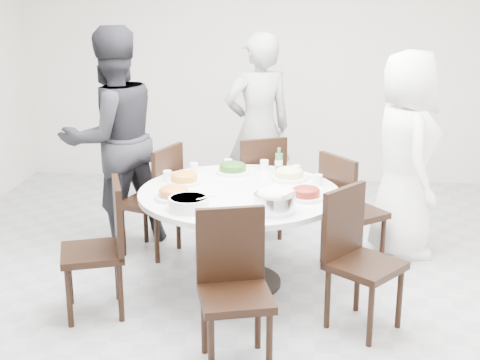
# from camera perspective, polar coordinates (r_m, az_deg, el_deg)

# --- Properties ---
(floor) EXTENTS (6.00, 6.00, 0.01)m
(floor) POSITION_cam_1_polar(r_m,az_deg,el_deg) (5.10, 2.45, -9.47)
(floor) COLOR #A6A7AB
(floor) RESTS_ON ground
(wall_back) EXTENTS (6.00, 0.01, 2.80)m
(wall_back) POSITION_cam_1_polar(r_m,az_deg,el_deg) (7.63, 3.77, 10.26)
(wall_back) COLOR silver
(wall_back) RESTS_ON ground
(wall_front) EXTENTS (6.00, 0.01, 2.80)m
(wall_front) POSITION_cam_1_polar(r_m,az_deg,el_deg) (1.80, -2.03, -11.39)
(wall_front) COLOR silver
(wall_front) RESTS_ON ground
(dining_table) EXTENTS (1.50, 1.50, 0.75)m
(dining_table) POSITION_cam_1_polar(r_m,az_deg,el_deg) (5.08, -0.05, -4.98)
(dining_table) COLOR white
(dining_table) RESTS_ON floor
(chair_ne) EXTENTS (0.59, 0.59, 0.95)m
(chair_ne) POSITION_cam_1_polar(r_m,az_deg,el_deg) (5.45, 9.71, -2.57)
(chair_ne) COLOR black
(chair_ne) RESTS_ON floor
(chair_n) EXTENTS (0.56, 0.56, 0.95)m
(chair_n) POSITION_cam_1_polar(r_m,az_deg,el_deg) (6.01, 1.35, -0.50)
(chair_n) COLOR black
(chair_n) RESTS_ON floor
(chair_nw) EXTENTS (0.54, 0.54, 0.95)m
(chair_nw) POSITION_cam_1_polar(r_m,az_deg,el_deg) (5.68, -7.70, -1.67)
(chair_nw) COLOR black
(chair_nw) RESTS_ON floor
(chair_sw) EXTENTS (0.53, 0.53, 0.95)m
(chair_sw) POSITION_cam_1_polar(r_m,az_deg,el_deg) (4.72, -12.52, -5.83)
(chair_sw) COLOR black
(chair_sw) RESTS_ON floor
(chair_s) EXTENTS (0.51, 0.51, 0.95)m
(chair_s) POSITION_cam_1_polar(r_m,az_deg,el_deg) (3.99, -0.38, -9.69)
(chair_s) COLOR black
(chair_s) RESTS_ON floor
(chair_se) EXTENTS (0.59, 0.59, 0.95)m
(chair_se) POSITION_cam_1_polar(r_m,az_deg,el_deg) (4.49, 10.67, -6.91)
(chair_se) COLOR black
(chair_se) RESTS_ON floor
(diner_right) EXTENTS (0.68, 0.92, 1.73)m
(diner_right) POSITION_cam_1_polar(r_m,az_deg,el_deg) (5.70, 13.91, 2.11)
(diner_right) COLOR white
(diner_right) RESTS_ON floor
(diner_middle) EXTENTS (0.78, 0.67, 1.81)m
(diner_middle) POSITION_cam_1_polar(r_m,az_deg,el_deg) (6.31, 1.56, 4.36)
(diner_middle) COLOR black
(diner_middle) RESTS_ON floor
(diner_left) EXTENTS (1.17, 1.15, 1.90)m
(diner_left) POSITION_cam_1_polar(r_m,az_deg,el_deg) (5.82, -10.84, 3.48)
(diner_left) COLOR black
(diner_left) RESTS_ON floor
(dish_greens) EXTENTS (0.28, 0.28, 0.07)m
(dish_greens) POSITION_cam_1_polar(r_m,az_deg,el_deg) (5.40, -0.63, 0.95)
(dish_greens) COLOR white
(dish_greens) RESTS_ON dining_table
(dish_pale) EXTENTS (0.28, 0.28, 0.08)m
(dish_pale) POSITION_cam_1_polar(r_m,az_deg,el_deg) (5.24, 4.21, 0.47)
(dish_pale) COLOR white
(dish_pale) RESTS_ON dining_table
(dish_orange) EXTENTS (0.26, 0.26, 0.07)m
(dish_orange) POSITION_cam_1_polar(r_m,az_deg,el_deg) (5.14, -4.79, 0.07)
(dish_orange) COLOR white
(dish_orange) RESTS_ON dining_table
(dish_redbrown) EXTENTS (0.26, 0.26, 0.06)m
(dish_redbrown) POSITION_cam_1_polar(r_m,az_deg,el_deg) (4.79, 5.64, -1.25)
(dish_redbrown) COLOR white
(dish_redbrown) RESTS_ON dining_table
(dish_tofu) EXTENTS (0.27, 0.27, 0.07)m
(dish_tofu) POSITION_cam_1_polar(r_m,az_deg,el_deg) (4.78, -5.68, -1.21)
(dish_tofu) COLOR white
(dish_tofu) RESTS_ON dining_table
(rice_bowl) EXTENTS (0.29, 0.29, 0.12)m
(rice_bowl) POSITION_cam_1_polar(r_m,az_deg,el_deg) (4.50, 2.97, -1.94)
(rice_bowl) COLOR silver
(rice_bowl) RESTS_ON dining_table
(soup_bowl) EXTENTS (0.28, 0.28, 0.09)m
(soup_bowl) POSITION_cam_1_polar(r_m,az_deg,el_deg) (4.56, -4.40, -2.00)
(soup_bowl) COLOR white
(soup_bowl) RESTS_ON dining_table
(beverage_bottle) EXTENTS (0.06, 0.06, 0.21)m
(beverage_bottle) POSITION_cam_1_polar(r_m,az_deg,el_deg) (5.38, 3.34, 1.65)
(beverage_bottle) COLOR #2A6B39
(beverage_bottle) RESTS_ON dining_table
(tea_cups) EXTENTS (0.07, 0.07, 0.08)m
(tea_cups) POSITION_cam_1_polar(r_m,az_deg,el_deg) (5.56, 0.65, 1.47)
(tea_cups) COLOR white
(tea_cups) RESTS_ON dining_table
(chopsticks) EXTENTS (0.24, 0.04, 0.01)m
(chopsticks) POSITION_cam_1_polar(r_m,az_deg,el_deg) (5.55, 0.32, 1.09)
(chopsticks) COLOR tan
(chopsticks) RESTS_ON dining_table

